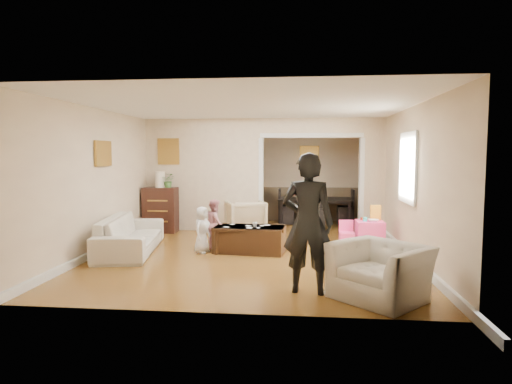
# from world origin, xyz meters

# --- Properties ---
(floor) EXTENTS (7.00, 7.00, 0.00)m
(floor) POSITION_xyz_m (0.00, 0.00, 0.00)
(floor) COLOR olive
(floor) RESTS_ON ground
(partition_left) EXTENTS (2.75, 0.18, 2.60)m
(partition_left) POSITION_xyz_m (-1.38, 1.80, 1.30)
(partition_left) COLOR beige
(partition_left) RESTS_ON ground
(partition_right) EXTENTS (0.55, 0.18, 2.60)m
(partition_right) POSITION_xyz_m (2.48, 1.80, 1.30)
(partition_right) COLOR beige
(partition_right) RESTS_ON ground
(partition_header) EXTENTS (2.22, 0.18, 0.35)m
(partition_header) POSITION_xyz_m (1.10, 1.80, 2.42)
(partition_header) COLOR beige
(partition_header) RESTS_ON partition_right
(window_pane) EXTENTS (0.03, 0.95, 1.10)m
(window_pane) POSITION_xyz_m (2.73, -0.40, 1.55)
(window_pane) COLOR white
(window_pane) RESTS_ON ground
(framed_art_partition) EXTENTS (0.45, 0.03, 0.55)m
(framed_art_partition) POSITION_xyz_m (-2.20, 1.70, 1.85)
(framed_art_partition) COLOR brown
(framed_art_partition) RESTS_ON partition_left
(framed_art_sofa_wall) EXTENTS (0.03, 0.55, 0.40)m
(framed_art_sofa_wall) POSITION_xyz_m (-2.71, -0.60, 1.80)
(framed_art_sofa_wall) COLOR brown
(framed_art_alcove) EXTENTS (0.45, 0.03, 0.55)m
(framed_art_alcove) POSITION_xyz_m (1.10, 3.44, 1.70)
(framed_art_alcove) COLOR brown
(sofa) EXTENTS (1.21, 2.33, 0.65)m
(sofa) POSITION_xyz_m (-2.23, -0.61, 0.32)
(sofa) COLOR beige
(sofa) RESTS_ON ground
(armchair_back) EXTENTS (1.05, 1.06, 0.75)m
(armchair_back) POSITION_xyz_m (-0.36, 1.38, 0.38)
(armchair_back) COLOR #C8B68B
(armchair_back) RESTS_ON ground
(armchair_front) EXTENTS (1.39, 1.39, 0.68)m
(armchair_front) POSITION_xyz_m (1.84, -2.82, 0.34)
(armchair_front) COLOR beige
(armchair_front) RESTS_ON ground
(dresser) EXTENTS (0.75, 0.42, 1.03)m
(dresser) POSITION_xyz_m (-2.32, 1.40, 0.51)
(dresser) COLOR black
(dresser) RESTS_ON ground
(table_lamp) EXTENTS (0.22, 0.22, 0.36)m
(table_lamp) POSITION_xyz_m (-2.32, 1.40, 1.21)
(table_lamp) COLOR #FFECCF
(table_lamp) RESTS_ON dresser
(potted_plant) EXTENTS (0.29, 0.25, 0.32)m
(potted_plant) POSITION_xyz_m (-2.12, 1.40, 1.19)
(potted_plant) COLOR #4E7E38
(potted_plant) RESTS_ON dresser
(coffee_table) EXTENTS (1.32, 0.77, 0.47)m
(coffee_table) POSITION_xyz_m (-0.05, -0.42, 0.24)
(coffee_table) COLOR #371E11
(coffee_table) RESTS_ON ground
(coffee_cup) EXTENTS (0.10, 0.10, 0.09)m
(coffee_cup) POSITION_xyz_m (0.05, -0.47, 0.52)
(coffee_cup) COLOR silver
(coffee_cup) RESTS_ON coffee_table
(play_table) EXTENTS (0.52, 0.52, 0.49)m
(play_table) POSITION_xyz_m (2.21, 0.34, 0.25)
(play_table) COLOR #FF4392
(play_table) RESTS_ON ground
(cereal_box) EXTENTS (0.20, 0.07, 0.30)m
(cereal_box) POSITION_xyz_m (2.33, 0.44, 0.64)
(cereal_box) COLOR gold
(cereal_box) RESTS_ON play_table
(cyan_cup) EXTENTS (0.08, 0.08, 0.08)m
(cyan_cup) POSITION_xyz_m (2.11, 0.29, 0.53)
(cyan_cup) COLOR #29D0CD
(cyan_cup) RESTS_ON play_table
(toy_block) EXTENTS (0.10, 0.08, 0.05)m
(toy_block) POSITION_xyz_m (2.09, 0.46, 0.52)
(toy_block) COLOR red
(toy_block) RESTS_ON play_table
(play_bowl) EXTENTS (0.20, 0.20, 0.05)m
(play_bowl) POSITION_xyz_m (2.26, 0.22, 0.52)
(play_bowl) COLOR white
(play_bowl) RESTS_ON play_table
(dining_table) EXTENTS (1.94, 1.19, 0.66)m
(dining_table) POSITION_xyz_m (1.27, 2.96, 0.33)
(dining_table) COLOR black
(dining_table) RESTS_ON ground
(adult_person) EXTENTS (0.72, 0.52, 1.81)m
(adult_person) POSITION_xyz_m (0.95, -2.67, 0.90)
(adult_person) COLOR black
(adult_person) RESTS_ON ground
(child_kneel_a) EXTENTS (0.37, 0.47, 0.84)m
(child_kneel_a) POSITION_xyz_m (-0.90, -0.57, 0.42)
(child_kneel_a) COLOR silver
(child_kneel_a) RESTS_ON ground
(child_kneel_b) EXTENTS (0.45, 0.52, 0.93)m
(child_kneel_b) POSITION_xyz_m (-0.75, -0.12, 0.47)
(child_kneel_b) COLOR #CC7F84
(child_kneel_b) RESTS_ON ground
(child_toddler) EXTENTS (0.50, 0.42, 0.80)m
(child_toddler) POSITION_xyz_m (1.00, 0.33, 0.40)
(child_toddler) COLOR black
(child_toddler) RESTS_ON ground
(craft_papers) EXTENTS (0.85, 0.49, 0.00)m
(craft_papers) POSITION_xyz_m (-0.08, -0.41, 0.47)
(craft_papers) COLOR white
(craft_papers) RESTS_ON coffee_table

